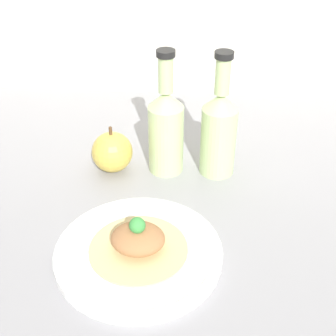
{
  "coord_description": "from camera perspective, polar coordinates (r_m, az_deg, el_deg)",
  "views": [
    {
      "loc": [
        3.61,
        -69.73,
        57.38
      ],
      "look_at": [
        -1.66,
        0.36,
        9.3
      ],
      "focal_mm": 50.0,
      "sensor_mm": 36.0,
      "label": 1
    }
  ],
  "objects": [
    {
      "name": "apple",
      "position": [
        1.0,
        -6.82,
        1.95
      ],
      "size": [
        8.7,
        8.7,
        10.37
      ],
      "color": "gold",
      "rests_on": "ground_plane"
    },
    {
      "name": "cider_bottle_left",
      "position": [
        0.96,
        -0.26,
        4.92
      ],
      "size": [
        7.37,
        7.37,
        26.58
      ],
      "color": "#B7D18E",
      "rests_on": "ground_plane"
    },
    {
      "name": "cider_bottle_right",
      "position": [
        0.96,
        6.23,
        4.66
      ],
      "size": [
        7.37,
        7.37,
        26.58
      ],
      "color": "#B7D18E",
      "rests_on": "ground_plane"
    },
    {
      "name": "ground_plane",
      "position": [
        0.92,
        1.02,
        -6.01
      ],
      "size": [
        180.0,
        110.0,
        4.0
      ],
      "primitive_type": "cube",
      "color": "gray"
    },
    {
      "name": "plate",
      "position": [
        0.8,
        -3.61,
        -10.2
      ],
      "size": [
        28.42,
        28.42,
        1.9
      ],
      "color": "white",
      "rests_on": "ground_plane"
    },
    {
      "name": "plated_food",
      "position": [
        0.79,
        -3.67,
        -8.84
      ],
      "size": [
        16.71,
        16.71,
        6.79
      ],
      "color": "#D6BC7F",
      "rests_on": "plate"
    }
  ]
}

